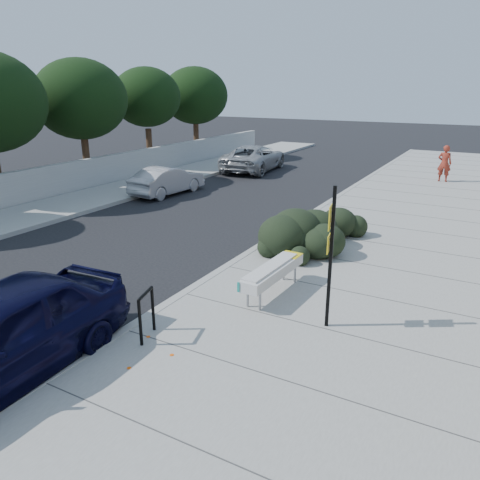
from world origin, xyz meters
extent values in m
plane|color=black|center=(0.00, 0.00, 0.00)|extent=(120.00, 120.00, 0.00)
cube|color=gray|center=(5.60, 5.00, 0.07)|extent=(11.20, 50.00, 0.15)
cube|color=gray|center=(-9.50, 5.00, 0.07)|extent=(3.00, 50.00, 0.15)
cube|color=#9E9E99|center=(0.00, 5.00, 0.08)|extent=(0.22, 50.00, 0.17)
cube|color=#9E9E99|center=(-8.00, 5.00, 0.08)|extent=(0.22, 50.00, 0.17)
cube|color=#9E9E99|center=(-11.20, 5.00, 0.75)|extent=(0.30, 40.00, 1.50)
cylinder|color=#332114|center=(-12.50, 9.00, 1.20)|extent=(0.36, 0.36, 2.40)
ellipsoid|color=black|center=(-12.50, 9.00, 4.20)|extent=(4.60, 4.60, 3.91)
cylinder|color=#332114|center=(-12.50, 14.00, 1.20)|extent=(0.36, 0.36, 2.40)
ellipsoid|color=black|center=(-12.50, 14.00, 4.20)|extent=(4.00, 4.00, 3.40)
cylinder|color=#332114|center=(-12.50, 19.00, 1.20)|extent=(0.36, 0.36, 2.40)
ellipsoid|color=black|center=(-12.50, 19.00, 4.20)|extent=(4.40, 4.40, 3.74)
cylinder|color=gray|center=(1.68, 0.12, 0.37)|extent=(0.05, 0.05, 0.45)
cylinder|color=gray|center=(1.99, 0.10, 0.37)|extent=(0.05, 0.05, 0.45)
cylinder|color=gray|center=(1.76, 1.90, 0.37)|extent=(0.05, 0.05, 0.45)
cylinder|color=gray|center=(2.07, 1.88, 0.37)|extent=(0.05, 0.05, 0.45)
cylinder|color=gray|center=(1.72, 1.01, 0.56)|extent=(0.12, 1.78, 0.04)
cylinder|color=gray|center=(2.03, 0.99, 0.56)|extent=(0.12, 1.78, 0.04)
cube|color=#B2B2B2|center=(1.87, 1.00, 0.72)|extent=(0.57, 2.36, 0.24)
cube|color=yellow|center=(1.91, 1.92, 0.85)|extent=(0.50, 0.49, 0.02)
cube|color=teal|center=(1.61, -0.05, 0.72)|extent=(0.06, 0.27, 0.22)
cylinder|color=black|center=(0.68, -2.29, 0.61)|extent=(0.06, 0.06, 0.93)
cylinder|color=black|center=(0.52, -1.71, 0.61)|extent=(0.06, 0.06, 0.93)
cylinder|color=black|center=(0.60, -2.00, 1.08)|extent=(0.23, 0.59, 0.06)
cube|color=black|center=(3.50, 0.14, 1.61)|extent=(0.08, 0.08, 2.92)
cube|color=yellow|center=(3.44, 0.13, 2.45)|extent=(0.08, 0.33, 0.47)
cube|color=yellow|center=(3.44, 0.13, 1.92)|extent=(0.08, 0.31, 0.36)
ellipsoid|color=black|center=(1.50, 4.92, 0.86)|extent=(2.07, 3.87, 1.42)
imported|color=#A09FA4|center=(-7.28, 8.91, 0.65)|extent=(1.65, 4.02, 1.30)
imported|color=#9C9EA2|center=(-6.72, 16.54, 0.76)|extent=(3.09, 5.69, 1.52)
imported|color=maroon|center=(3.64, 17.64, 1.07)|extent=(0.68, 0.45, 1.85)
camera|label=1|loc=(6.12, -8.20, 4.84)|focal=35.00mm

